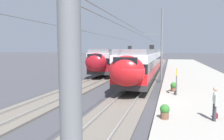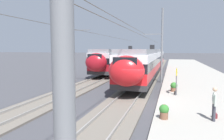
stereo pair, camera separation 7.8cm
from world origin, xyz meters
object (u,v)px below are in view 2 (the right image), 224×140
object	(u,v)px
catenary_mast_mid	(161,45)
potted_plant_by_shelter	(164,111)
catenary_mast_far_side	(73,49)
train_far_track	(125,58)
train_near_platform	(149,61)
handbag_beside_passenger	(215,115)
catenary_mast_west	(49,43)
platform_sign	(177,76)
passenger_walking	(214,102)
handbag_near_sign	(176,93)
potted_plant_platform_edge	(174,87)

from	to	relation	value
catenary_mast_mid	potted_plant_by_shelter	world-z (taller)	catenary_mast_mid
catenary_mast_far_side	train_far_track	bearing A→B (deg)	-6.09
train_far_track	train_near_platform	bearing A→B (deg)	-149.00
handbag_beside_passenger	catenary_mast_west	bearing A→B (deg)	159.75
potted_plant_by_shelter	platform_sign	bearing A→B (deg)	-6.87
catenary_mast_mid	platform_sign	size ratio (longest dim) A/B	23.66
catenary_mast_mid	handbag_beside_passenger	xyz separation A→B (m)	(-12.81, -3.47, -3.88)
train_far_track	handbag_beside_passenger	size ratio (longest dim) A/B	89.20
passenger_walking	potted_plant_by_shelter	world-z (taller)	passenger_walking
catenary_mast_west	platform_sign	xyz separation A→B (m)	(14.31, -1.65, -2.07)
catenary_mast_far_side	potted_plant_by_shelter	xyz separation A→B (m)	(-10.29, -10.23, -3.17)
handbag_beside_passenger	handbag_near_sign	world-z (taller)	handbag_beside_passenger
train_far_track	catenary_mast_mid	bearing A→B (deg)	-152.92
train_far_track	handbag_beside_passenger	distance (m)	29.38
train_near_platform	passenger_walking	distance (m)	19.32
train_far_track	handbag_near_sign	distance (m)	23.83
train_near_platform	handbag_beside_passenger	size ratio (longest dim) A/B	85.56
catenary_mast_west	potted_plant_platform_edge	size ratio (longest dim) A/B	62.47
train_far_track	passenger_walking	distance (m)	29.76
handbag_beside_passenger	handbag_near_sign	size ratio (longest dim) A/B	1.01
handbag_beside_passenger	passenger_walking	bearing A→B (deg)	162.33
platform_sign	handbag_near_sign	bearing A→B (deg)	3.83
catenary_mast_west	passenger_walking	world-z (taller)	catenary_mast_west
platform_sign	potted_plant_platform_edge	distance (m)	1.85
catenary_mast_west	potted_plant_by_shelter	size ratio (longest dim) A/B	65.09
train_near_platform	handbag_beside_passenger	distance (m)	18.94
platform_sign	catenary_mast_mid	bearing A→B (deg)	11.63
catenary_mast_far_side	passenger_walking	xyz separation A→B (m)	(-9.91, -12.59, -2.64)
train_near_platform	potted_plant_platform_edge	world-z (taller)	train_near_platform
passenger_walking	potted_plant_platform_edge	size ratio (longest dim) A/B	2.17
catenary_mast_west	passenger_walking	size ratio (longest dim) A/B	28.83
catenary_mast_far_side	potted_plant_by_shelter	world-z (taller)	catenary_mast_far_side
passenger_walking	handbag_beside_passenger	world-z (taller)	passenger_walking
train_far_track	handbag_beside_passenger	world-z (taller)	train_far_track
catenary_mast_west	handbag_near_sign	world-z (taller)	catenary_mast_west
potted_plant_platform_edge	catenary_mast_west	bearing A→B (deg)	174.55
catenary_mast_far_side	handbag_beside_passenger	distance (m)	16.22
catenary_mast_far_side	potted_plant_platform_edge	size ratio (longest dim) A/B	62.47
train_far_track	passenger_walking	xyz separation A→B (m)	(-27.75, -10.69, -0.96)
catenary_mast_far_side	handbag_near_sign	size ratio (longest dim) A/B	133.12
train_near_platform	passenger_walking	xyz separation A→B (m)	(-18.59, -5.18, -0.96)
potted_plant_platform_edge	train_far_track	bearing A→B (deg)	23.00
catenary_mast_far_side	potted_plant_by_shelter	bearing A→B (deg)	-135.17
train_far_track	handbag_beside_passenger	bearing A→B (deg)	-158.29
train_near_platform	platform_sign	world-z (taller)	train_near_platform
train_near_platform	catenary_mast_west	xyz separation A→B (m)	(-27.53, -1.85, 1.68)
catenary_mast_mid	catenary_mast_far_side	bearing A→B (deg)	110.15
train_near_platform	handbag_beside_passenger	bearing A→B (deg)	-163.55
catenary_mast_far_side	handbag_beside_passenger	xyz separation A→B (m)	(-9.41, -12.75, -3.46)
platform_sign	potted_plant_by_shelter	distance (m)	5.89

